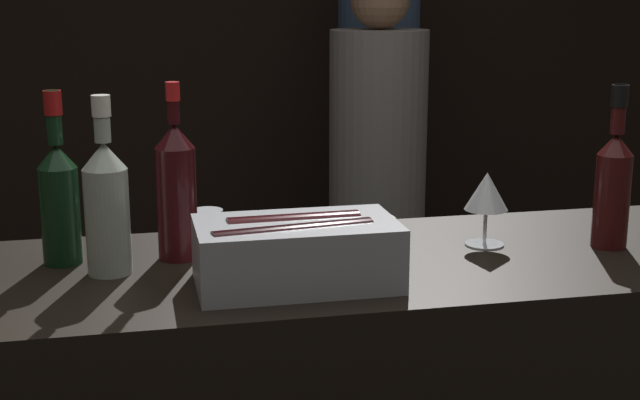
% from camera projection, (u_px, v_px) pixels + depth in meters
% --- Properties ---
extents(wall_back_chalkboard, '(6.40, 0.06, 2.80)m').
position_uv_depth(wall_back_chalkboard, '(208.00, 24.00, 3.92)').
color(wall_back_chalkboard, black).
rests_on(wall_back_chalkboard, ground_plane).
extents(ice_bin_with_bottles, '(0.36, 0.20, 0.13)m').
position_uv_depth(ice_bin_with_bottles, '(296.00, 250.00, 1.61)').
color(ice_bin_with_bottles, '#9EA0A5').
rests_on(ice_bin_with_bottles, bar_counter).
extents(bowl_white, '(0.17, 0.17, 0.05)m').
position_uv_depth(bowl_white, '(356.00, 231.00, 1.88)').
color(bowl_white, silver).
rests_on(bowl_white, bar_counter).
extents(wine_glass, '(0.09, 0.09, 0.16)m').
position_uv_depth(wine_glass, '(487.00, 193.00, 1.85)').
color(wine_glass, silver).
rests_on(wine_glass, bar_counter).
extents(candle_votive, '(0.07, 0.07, 0.06)m').
position_uv_depth(candle_votive, '(207.00, 224.00, 1.92)').
color(candle_votive, silver).
rests_on(candle_votive, bar_counter).
extents(white_wine_bottle, '(0.08, 0.08, 0.34)m').
position_uv_depth(white_wine_bottle, '(107.00, 203.00, 1.66)').
color(white_wine_bottle, '#9EA899').
rests_on(white_wine_bottle, bar_counter).
extents(red_wine_bottle_black_foil, '(0.07, 0.07, 0.34)m').
position_uv_depth(red_wine_bottle_black_foil, '(613.00, 183.00, 1.84)').
color(red_wine_bottle_black_foil, '#380F0F').
rests_on(red_wine_bottle_black_foil, bar_counter).
extents(red_wine_bottle_tall, '(0.08, 0.08, 0.35)m').
position_uv_depth(red_wine_bottle_tall, '(176.00, 188.00, 1.75)').
color(red_wine_bottle_tall, black).
rests_on(red_wine_bottle_tall, bar_counter).
extents(red_wine_bottle_burgundy, '(0.08, 0.08, 0.34)m').
position_uv_depth(red_wine_bottle_burgundy, '(59.00, 196.00, 1.73)').
color(red_wine_bottle_burgundy, black).
rests_on(red_wine_bottle_burgundy, bar_counter).
extents(person_in_hoodie, '(0.32, 0.32, 1.86)m').
position_uv_depth(person_in_hoodie, '(377.00, 115.00, 3.61)').
color(person_in_hoodie, black).
rests_on(person_in_hoodie, ground_plane).
extents(person_blond_tee, '(0.35, 0.35, 1.62)m').
position_uv_depth(person_blond_tee, '(377.00, 171.00, 3.26)').
color(person_blond_tee, black).
rests_on(person_blond_tee, ground_plane).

